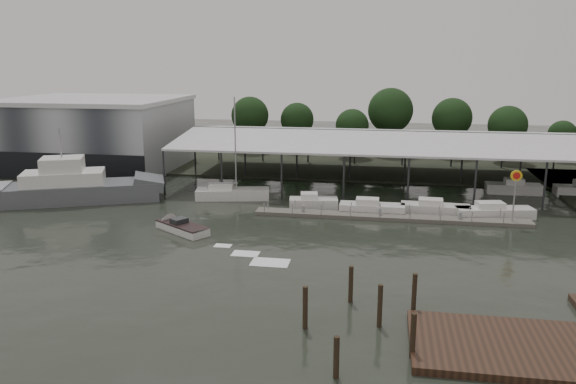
% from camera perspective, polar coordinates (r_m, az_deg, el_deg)
% --- Properties ---
extents(ground, '(200.00, 200.00, 0.00)m').
position_cam_1_polar(ground, '(51.24, -6.75, -5.04)').
color(ground, '#262C24').
rests_on(ground, ground).
extents(land_strip_far, '(140.00, 30.00, 0.30)m').
position_cam_1_polar(land_strip_far, '(91.07, 0.69, 3.30)').
color(land_strip_far, '#323628').
rests_on(land_strip_far, ground).
extents(land_strip_west, '(20.00, 40.00, 0.30)m').
position_cam_1_polar(land_strip_west, '(95.07, -25.14, 2.45)').
color(land_strip_west, '#323628').
rests_on(land_strip_west, ground).
extents(storage_warehouse, '(24.50, 20.50, 10.50)m').
position_cam_1_polar(storage_warehouse, '(87.96, -19.03, 5.63)').
color(storage_warehouse, '#A9AFB4').
rests_on(storage_warehouse, ground).
extents(covered_boat_shed, '(58.24, 24.00, 6.96)m').
position_cam_1_polar(covered_boat_shed, '(75.27, 11.93, 5.51)').
color(covered_boat_shed, white).
rests_on(covered_boat_shed, ground).
extents(trawler_dock, '(3.00, 18.00, 0.50)m').
position_cam_1_polar(trawler_dock, '(76.55, -25.71, 0.11)').
color(trawler_dock, '#5E5A53').
rests_on(trawler_dock, ground).
extents(floating_dock, '(28.00, 2.00, 1.40)m').
position_cam_1_polar(floating_dock, '(58.76, 10.28, -2.53)').
color(floating_dock, '#5E5A53').
rests_on(floating_dock, ground).
extents(shell_fuel_sign, '(1.10, 0.18, 5.55)m').
position_cam_1_polar(shell_fuel_sign, '(59.27, 22.10, 0.54)').
color(shell_fuel_sign, '#939598').
rests_on(shell_fuel_sign, ground).
extents(boardwalk_platform, '(15.00, 12.00, 0.50)m').
position_cam_1_polar(boardwalk_platform, '(36.64, 26.03, -13.86)').
color(boardwalk_platform, '#392417').
rests_on(boardwalk_platform, ground).
extents(grey_trawler, '(19.90, 12.19, 8.84)m').
position_cam_1_polar(grey_trawler, '(69.13, -20.71, 0.40)').
color(grey_trawler, '#595D62').
rests_on(grey_trawler, ground).
extents(white_sailboat, '(8.88, 4.25, 12.10)m').
position_cam_1_polar(white_sailboat, '(66.30, -5.76, -0.14)').
color(white_sailboat, white).
rests_on(white_sailboat, ground).
extents(speedboat_underway, '(15.54, 10.94, 2.00)m').
position_cam_1_polar(speedboat_underway, '(54.99, -11.03, -3.47)').
color(speedboat_underway, white).
rests_on(speedboat_underway, ground).
extents(moored_cruiser_0, '(5.57, 2.93, 1.70)m').
position_cam_1_polar(moored_cruiser_0, '(62.20, 2.55, -1.04)').
color(moored_cruiser_0, white).
rests_on(moored_cruiser_0, ground).
extents(moored_cruiser_1, '(6.90, 2.29, 1.70)m').
position_cam_1_polar(moored_cruiser_1, '(60.42, 8.47, -1.61)').
color(moored_cruiser_1, white).
rests_on(moored_cruiser_1, ground).
extents(moored_cruiser_2, '(7.31, 2.66, 1.70)m').
position_cam_1_polar(moored_cruiser_2, '(61.57, 14.66, -1.62)').
color(moored_cruiser_2, white).
rests_on(moored_cruiser_2, ground).
extents(moored_cruiser_3, '(8.17, 3.71, 1.70)m').
position_cam_1_polar(moored_cruiser_3, '(62.07, 20.18, -1.90)').
color(moored_cruiser_3, white).
rests_on(moored_cruiser_3, ground).
extents(mooring_pilings, '(6.98, 9.77, 3.35)m').
position_cam_1_polar(mooring_pilings, '(35.02, 8.04, -12.34)').
color(mooring_pilings, '#332619').
rests_on(mooring_pilings, ground).
extents(horizon_tree_line, '(72.48, 11.57, 11.33)m').
position_cam_1_polar(horizon_tree_line, '(95.74, 14.12, 7.14)').
color(horizon_tree_line, black).
rests_on(horizon_tree_line, ground).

